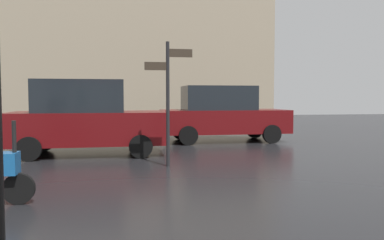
{
  "coord_description": "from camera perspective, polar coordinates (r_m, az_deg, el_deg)",
  "views": [
    {
      "loc": [
        0.98,
        -2.32,
        1.57
      ],
      "look_at": [
        2.22,
        4.61,
        1.16
      ],
      "focal_mm": 36.01,
      "sensor_mm": 36.0,
      "label": 1
    }
  ],
  "objects": [
    {
      "name": "parked_car_right",
      "position": [
        10.93,
        -15.38,
        0.31
      ],
      "size": [
        4.2,
        2.01,
        2.03
      ],
      "rotation": [
        0.0,
        0.0,
        2.99
      ],
      "color": "#590C0F",
      "rests_on": "ground"
    },
    {
      "name": "street_signpost",
      "position": [
        8.72,
        -3.57,
        4.32
      ],
      "size": [
        1.08,
        0.08,
        2.82
      ],
      "color": "black",
      "rests_on": "ground"
    },
    {
      "name": "parked_car_left",
      "position": [
        13.73,
        4.49,
        0.93
      ],
      "size": [
        4.45,
        1.94,
        1.97
      ],
      "rotation": [
        0.0,
        0.0,
        3.4
      ],
      "color": "#590C0F",
      "rests_on": "ground"
    }
  ]
}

